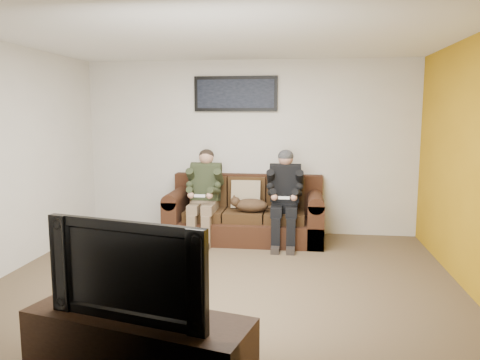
# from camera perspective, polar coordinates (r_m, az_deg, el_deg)

# --- Properties ---
(floor) EXTENTS (5.00, 5.00, 0.00)m
(floor) POSITION_cam_1_polar(r_m,az_deg,el_deg) (5.18, -1.77, -12.37)
(floor) COLOR brown
(floor) RESTS_ON ground
(ceiling) EXTENTS (5.00, 5.00, 0.00)m
(ceiling) POSITION_cam_1_polar(r_m,az_deg,el_deg) (4.91, -1.91, 17.35)
(ceiling) COLOR silver
(ceiling) RESTS_ON ground
(wall_back) EXTENTS (5.00, 0.00, 5.00)m
(wall_back) POSITION_cam_1_polar(r_m,az_deg,el_deg) (7.10, 1.12, 3.99)
(wall_back) COLOR beige
(wall_back) RESTS_ON ground
(wall_front) EXTENTS (5.00, 0.00, 5.00)m
(wall_front) POSITION_cam_1_polar(r_m,az_deg,el_deg) (2.70, -9.60, -2.94)
(wall_front) COLOR beige
(wall_front) RESTS_ON ground
(wall_left) EXTENTS (0.00, 4.50, 4.50)m
(wall_left) POSITION_cam_1_polar(r_m,az_deg,el_deg) (5.83, -26.90, 2.20)
(wall_left) COLOR beige
(wall_left) RESTS_ON ground
(wall_right) EXTENTS (0.00, 4.50, 4.50)m
(wall_right) POSITION_cam_1_polar(r_m,az_deg,el_deg) (5.11, 27.06, 1.47)
(wall_right) COLOR beige
(wall_right) RESTS_ON ground
(accent_wall_right) EXTENTS (0.00, 4.50, 4.50)m
(accent_wall_right) POSITION_cam_1_polar(r_m,az_deg,el_deg) (5.10, 26.96, 1.48)
(accent_wall_right) COLOR #B98512
(accent_wall_right) RESTS_ON ground
(sofa) EXTENTS (2.21, 0.96, 0.91)m
(sofa) POSITION_cam_1_polar(r_m,az_deg,el_deg) (6.82, 0.69, -4.32)
(sofa) COLOR #341B0F
(sofa) RESTS_ON ground
(throw_pillow) EXTENTS (0.42, 0.20, 0.42)m
(throw_pillow) POSITION_cam_1_polar(r_m,az_deg,el_deg) (6.80, 0.74, -1.76)
(throw_pillow) COLOR #988363
(throw_pillow) RESTS_ON sofa
(throw_blanket) EXTENTS (0.45, 0.22, 0.08)m
(throw_blanket) POSITION_cam_1_polar(r_m,az_deg,el_deg) (7.10, -4.41, 0.77)
(throw_blanket) COLOR gray
(throw_blanket) RESTS_ON sofa
(person_left) EXTENTS (0.51, 0.87, 1.30)m
(person_left) POSITION_cam_1_polar(r_m,az_deg,el_deg) (6.66, -4.37, -1.24)
(person_left) COLOR brown
(person_left) RESTS_ON sofa
(person_right) EXTENTS (0.51, 0.86, 1.31)m
(person_right) POSITION_cam_1_polar(r_m,az_deg,el_deg) (6.52, 5.49, -1.42)
(person_right) COLOR black
(person_right) RESTS_ON sofa
(cat) EXTENTS (0.66, 0.26, 0.24)m
(cat) POSITION_cam_1_polar(r_m,az_deg,el_deg) (6.54, 1.20, -3.06)
(cat) COLOR #4F351F
(cat) RESTS_ON sofa
(framed_poster) EXTENTS (1.25, 0.05, 0.52)m
(framed_poster) POSITION_cam_1_polar(r_m,az_deg,el_deg) (7.07, -0.54, 10.46)
(framed_poster) COLOR black
(framed_poster) RESTS_ON wall_back
(tv_stand) EXTENTS (1.63, 0.86, 0.49)m
(tv_stand) POSITION_cam_1_polar(r_m,az_deg,el_deg) (3.41, -12.29, -19.47)
(tv_stand) COLOR black
(tv_stand) RESTS_ON ground
(television) EXTENTS (1.15, 0.42, 0.66)m
(television) POSITION_cam_1_polar(r_m,az_deg,el_deg) (3.19, -12.61, -10.27)
(television) COLOR black
(television) RESTS_ON tv_stand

